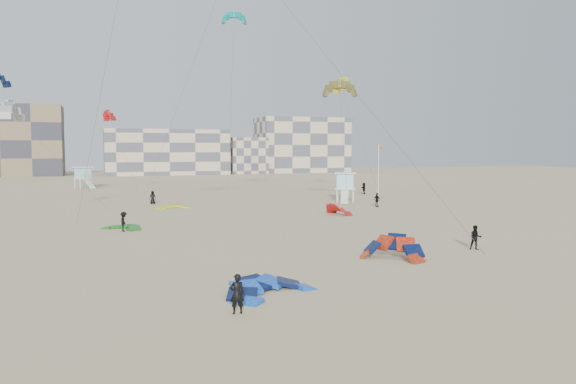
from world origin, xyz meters
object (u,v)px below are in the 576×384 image
object	(u,v)px
kite_ground_orange	(392,259)
lifeguard_tower_near	(345,187)
kitesurfer_main	(237,294)
kite_ground_blue	(270,293)

from	to	relation	value
kite_ground_orange	lifeguard_tower_near	bearing A→B (deg)	117.99
lifeguard_tower_near	kite_ground_orange	bearing A→B (deg)	-83.78
kitesurfer_main	lifeguard_tower_near	xyz separation A→B (m)	(25.18, 43.74, 1.05)
lifeguard_tower_near	kitesurfer_main	bearing A→B (deg)	-93.14
kite_ground_blue	lifeguard_tower_near	world-z (taller)	lifeguard_tower_near
kite_ground_orange	kitesurfer_main	world-z (taller)	kite_ground_orange
kite_ground_orange	lifeguard_tower_near	world-z (taller)	lifeguard_tower_near
kite_ground_blue	lifeguard_tower_near	bearing A→B (deg)	33.10
kite_ground_blue	kitesurfer_main	xyz separation A→B (m)	(-2.26, -2.72, 0.84)
kite_ground_blue	lifeguard_tower_near	distance (m)	47.03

